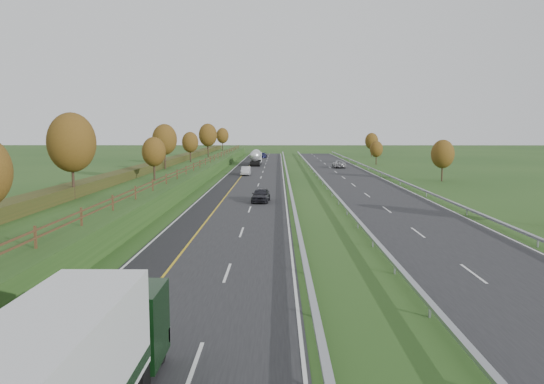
# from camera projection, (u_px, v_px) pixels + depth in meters

# --- Properties ---
(ground) EXTENTS (400.00, 400.00, 0.00)m
(ground) POSITION_uv_depth(u_px,v_px,m) (306.00, 188.00, 73.87)
(ground) COLOR #244518
(ground) RESTS_ON ground
(near_carriageway) EXTENTS (10.50, 200.00, 0.04)m
(near_carriageway) POSITION_uv_depth(u_px,v_px,m) (250.00, 184.00, 78.92)
(near_carriageway) COLOR black
(near_carriageway) RESTS_ON ground
(far_carriageway) EXTENTS (10.50, 200.00, 0.04)m
(far_carriageway) POSITION_uv_depth(u_px,v_px,m) (361.00, 184.00, 78.74)
(far_carriageway) COLOR black
(far_carriageway) RESTS_ON ground
(hard_shoulder) EXTENTS (3.00, 200.00, 0.04)m
(hard_shoulder) POSITION_uv_depth(u_px,v_px,m) (225.00, 184.00, 78.96)
(hard_shoulder) COLOR black
(hard_shoulder) RESTS_ON ground
(lane_markings) EXTENTS (26.75, 200.00, 0.01)m
(lane_markings) POSITION_uv_depth(u_px,v_px,m) (293.00, 184.00, 78.73)
(lane_markings) COLOR silver
(lane_markings) RESTS_ON near_carriageway
(embankment_left) EXTENTS (12.00, 200.00, 2.00)m
(embankment_left) POSITION_uv_depth(u_px,v_px,m) (163.00, 178.00, 78.95)
(embankment_left) COLOR #244518
(embankment_left) RESTS_ON ground
(hedge_left) EXTENTS (2.20, 180.00, 1.10)m
(hedge_left) POSITION_uv_depth(u_px,v_px,m) (149.00, 167.00, 78.79)
(hedge_left) COLOR #2F3716
(hedge_left) RESTS_ON embankment_left
(fence_left) EXTENTS (0.12, 189.06, 1.20)m
(fence_left) POSITION_uv_depth(u_px,v_px,m) (193.00, 166.00, 78.29)
(fence_left) COLOR #422B19
(fence_left) RESTS_ON embankment_left
(median_barrier_near) EXTENTS (0.32, 200.00, 0.71)m
(median_barrier_near) POSITION_uv_depth(u_px,v_px,m) (288.00, 180.00, 78.79)
(median_barrier_near) COLOR #93969B
(median_barrier_near) RESTS_ON ground
(median_barrier_far) EXTENTS (0.32, 200.00, 0.71)m
(median_barrier_far) POSITION_uv_depth(u_px,v_px,m) (323.00, 180.00, 78.73)
(median_barrier_far) COLOR #93969B
(median_barrier_far) RESTS_ON ground
(outer_barrier_far) EXTENTS (0.32, 200.00, 0.71)m
(outer_barrier_far) POSITION_uv_depth(u_px,v_px,m) (400.00, 180.00, 78.60)
(outer_barrier_far) COLOR #93969B
(outer_barrier_far) RESTS_ON ground
(trees_left) EXTENTS (6.64, 164.30, 7.66)m
(trees_left) POSITION_uv_depth(u_px,v_px,m) (160.00, 142.00, 74.97)
(trees_left) COLOR #2D2116
(trees_left) RESTS_ON embankment_left
(trees_far) EXTENTS (8.45, 118.60, 7.12)m
(trees_far) POSITION_uv_depth(u_px,v_px,m) (405.00, 149.00, 107.09)
(trees_far) COLOR #2D2116
(trees_far) RESTS_ON ground
(road_tanker) EXTENTS (2.40, 11.22, 3.46)m
(road_tanker) POSITION_uv_depth(u_px,v_px,m) (256.00, 157.00, 121.28)
(road_tanker) COLOR silver
(road_tanker) RESTS_ON near_carriageway
(car_dark_near) EXTENTS (2.20, 4.75, 1.58)m
(car_dark_near) POSITION_uv_depth(u_px,v_px,m) (261.00, 195.00, 59.67)
(car_dark_near) COLOR black
(car_dark_near) RESTS_ON near_carriageway
(car_silver_mid) EXTENTS (1.59, 4.55, 1.50)m
(car_silver_mid) POSITION_uv_depth(u_px,v_px,m) (246.00, 171.00, 94.57)
(car_silver_mid) COLOR #B9B9BE
(car_silver_mid) RESTS_ON near_carriageway
(car_small_far) EXTENTS (2.33, 5.04, 1.43)m
(car_small_far) POSITION_uv_depth(u_px,v_px,m) (263.00, 155.00, 151.53)
(car_small_far) COLOR #141740
(car_small_far) RESTS_ON near_carriageway
(car_oncoming) EXTENTS (2.72, 5.65, 1.55)m
(car_oncoming) POSITION_uv_depth(u_px,v_px,m) (339.00, 164.00, 112.46)
(car_oncoming) COLOR #A6A5AA
(car_oncoming) RESTS_ON far_carriageway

